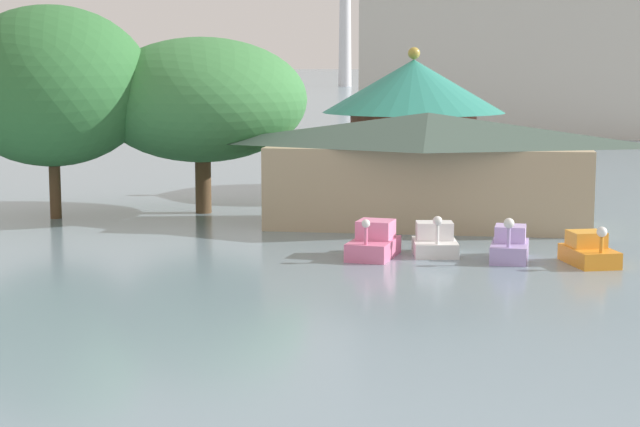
{
  "coord_description": "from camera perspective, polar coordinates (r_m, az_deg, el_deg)",
  "views": [
    {
      "loc": [
        8.47,
        -4.27,
        7.59
      ],
      "look_at": [
        3.95,
        26.52,
        3.16
      ],
      "focal_mm": 60.25,
      "sensor_mm": 36.0,
      "label": 1
    }
  ],
  "objects": [
    {
      "name": "green_roof_pavilion",
      "position": [
        62.03,
        4.97,
        5.26
      ],
      "size": [
        10.47,
        10.47,
        8.38
      ],
      "color": "brown",
      "rests_on": "ground"
    },
    {
      "name": "pedal_boat_orange",
      "position": [
        41.64,
        14.09,
        -1.96
      ],
      "size": [
        2.2,
        2.91,
        1.6
      ],
      "rotation": [
        0.0,
        0.0,
        -1.26
      ],
      "color": "orange",
      "rests_on": "ground"
    },
    {
      "name": "boathouse",
      "position": [
        49.64,
        5.73,
        2.47
      ],
      "size": [
        15.73,
        5.92,
        5.25
      ],
      "color": "tan",
      "rests_on": "ground"
    },
    {
      "name": "shoreline_tree_mid",
      "position": [
        53.96,
        -6.29,
        6.02
      ],
      "size": [
        10.49,
        10.49,
        8.78
      ],
      "color": "brown",
      "rests_on": "ground"
    },
    {
      "name": "pedal_boat_white",
      "position": [
        42.66,
        6.12,
        -1.51
      ],
      "size": [
        1.97,
        2.45,
        1.67
      ],
      "rotation": [
        0.0,
        0.0,
        -1.44
      ],
      "color": "white",
      "rests_on": "ground"
    },
    {
      "name": "background_building_block",
      "position": [
        114.25,
        12.01,
        10.56
      ],
      "size": [
        38.13,
        14.54,
        25.63
      ],
      "color": "beige",
      "rests_on": "ground"
    },
    {
      "name": "shoreline_tree_tall_left",
      "position": [
        53.26,
        -14.07,
        6.58
      ],
      "size": [
        9.59,
        9.59,
        10.26
      ],
      "color": "brown",
      "rests_on": "ground"
    },
    {
      "name": "pedal_boat_lavender",
      "position": [
        41.93,
        10.04,
        -1.72
      ],
      "size": [
        1.56,
        2.74,
        1.79
      ],
      "rotation": [
        0.0,
        0.0,
        -1.65
      ],
      "color": "#B299D8",
      "rests_on": "ground"
    },
    {
      "name": "pedal_boat_pink",
      "position": [
        41.92,
        2.88,
        -1.57
      ],
      "size": [
        2.0,
        3.05,
        1.66
      ],
      "rotation": [
        0.0,
        0.0,
        -1.73
      ],
      "color": "pink",
      "rests_on": "ground"
    }
  ]
}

